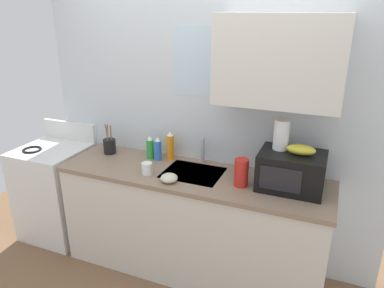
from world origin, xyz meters
name	(u,v)px	position (x,y,z in m)	size (l,w,h in m)	color
kitchen_wall_assembly	(219,110)	(0.11, 0.31, 1.36)	(2.94, 0.42, 2.50)	silver
counter_unit	(192,222)	(0.00, 0.00, 0.46)	(2.17, 0.63, 0.90)	silver
sink_faucet	(202,150)	(0.00, 0.24, 1.01)	(0.03, 0.03, 0.22)	#B2B5BA
stove_range	(57,191)	(-1.43, 0.00, 0.46)	(0.60, 0.60, 1.08)	white
microwave	(291,171)	(0.75, 0.05, 1.04)	(0.46, 0.35, 0.27)	black
banana_bunch	(301,150)	(0.80, 0.05, 1.20)	(0.20, 0.11, 0.07)	gold
paper_towel_roll	(281,135)	(0.65, 0.10, 1.28)	(0.11, 0.11, 0.22)	white
dish_soap_bottle_orange	(170,146)	(-0.28, 0.20, 1.02)	(0.07, 0.07, 0.25)	orange
dish_soap_bottle_blue	(158,149)	(-0.38, 0.15, 1.00)	(0.06, 0.06, 0.21)	blue
dish_soap_bottle_green	(150,148)	(-0.45, 0.16, 1.00)	(0.06, 0.06, 0.20)	green
cereal_canister	(241,172)	(0.41, -0.05, 1.00)	(0.10, 0.10, 0.21)	red
mug_white	(147,168)	(-0.32, -0.14, 0.95)	(0.08, 0.08, 0.10)	white
utensil_crock	(110,146)	(-0.85, 0.12, 0.97)	(0.11, 0.11, 0.28)	black
small_bowl	(169,178)	(-0.10, -0.20, 0.93)	(0.13, 0.13, 0.07)	beige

